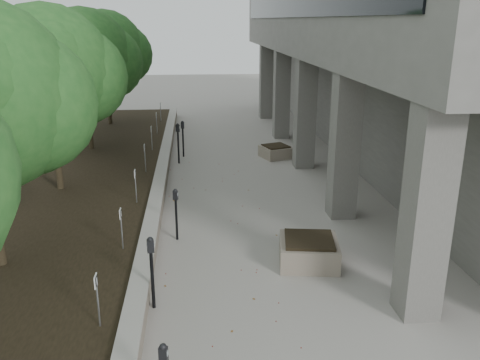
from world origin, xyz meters
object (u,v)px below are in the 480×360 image
parking_meter_2 (152,273)px  parking_meter_5 (183,139)px  crabapple_tree_5 (106,68)px  crabapple_tree_4 (85,80)px  parking_meter_3 (176,214)px  crabapple_tree_3 (51,99)px  planter_back (276,151)px  planter_front (309,251)px  parking_meter_4 (178,144)px

parking_meter_2 → parking_meter_5: bearing=77.8°
parking_meter_5 → crabapple_tree_5: bearing=134.7°
crabapple_tree_4 → parking_meter_3: bearing=-66.3°
crabapple_tree_3 → crabapple_tree_4: bearing=90.0°
crabapple_tree_5 → planter_back: size_ratio=5.07×
parking_meter_3 → crabapple_tree_3: bearing=159.2°
planter_back → planter_front: bearing=-94.6°
crabapple_tree_4 → planter_front: size_ratio=4.18×
planter_front → planter_back: (0.74, 9.21, -0.05)m
crabapple_tree_5 → crabapple_tree_4: bearing=-90.0°
crabapple_tree_5 → parking_meter_2: size_ratio=3.64×
parking_meter_2 → planter_front: size_ratio=1.15×
parking_meter_2 → parking_meter_3: (0.37, 3.13, -0.07)m
crabapple_tree_3 → parking_meter_3: (3.62, -3.23, -2.44)m
parking_meter_2 → parking_meter_5: (0.41, 11.23, -0.01)m
crabapple_tree_4 → crabapple_tree_3: bearing=-90.0°
crabapple_tree_5 → planter_back: crabapple_tree_5 is taller
parking_meter_5 → parking_meter_3: bearing=-81.2°
parking_meter_2 → planter_back: (4.13, 10.77, -0.50)m
crabapple_tree_4 → planter_front: (6.64, -9.80, -2.82)m
parking_meter_4 → planter_back: (3.88, 0.53, -0.54)m
crabapple_tree_5 → parking_meter_5: size_ratio=3.69×
parking_meter_3 → planter_front: 3.43m
parking_meter_4 → parking_meter_5: (0.16, 0.99, -0.05)m
crabapple_tree_3 → parking_meter_2: size_ratio=3.64×
crabapple_tree_3 → parking_meter_2: crabapple_tree_3 is taller
parking_meter_4 → parking_meter_5: 1.00m
parking_meter_3 → parking_meter_5: (0.05, 8.10, 0.06)m
parking_meter_3 → planter_back: 8.53m
parking_meter_5 → planter_back: size_ratio=1.38×
crabapple_tree_4 → parking_meter_3: (3.62, -8.23, -2.44)m
parking_meter_5 → planter_back: 3.78m
crabapple_tree_3 → planter_front: size_ratio=4.18×
crabapple_tree_3 → parking_meter_3: 5.43m
crabapple_tree_5 → parking_meter_4: crabapple_tree_5 is taller
parking_meter_3 → parking_meter_5: 8.10m
crabapple_tree_3 → parking_meter_4: (3.50, 3.88, -2.33)m
crabapple_tree_5 → planter_front: bearing=-65.8°
crabapple_tree_5 → planter_back: 9.69m
crabapple_tree_4 → parking_meter_2: bearing=-74.0°
crabapple_tree_4 → parking_meter_5: size_ratio=3.69×
planter_back → parking_meter_3: bearing=-116.2°
crabapple_tree_4 → parking_meter_5: crabapple_tree_4 is taller
crabapple_tree_3 → crabapple_tree_5: same height
crabapple_tree_5 → parking_meter_3: bearing=-74.7°
crabapple_tree_5 → parking_meter_4: size_ratio=3.45×
parking_meter_2 → parking_meter_4: bearing=78.5°
parking_meter_2 → planter_back: parking_meter_2 is taller
crabapple_tree_5 → parking_meter_3: 13.93m
crabapple_tree_5 → parking_meter_3: crabapple_tree_5 is taller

